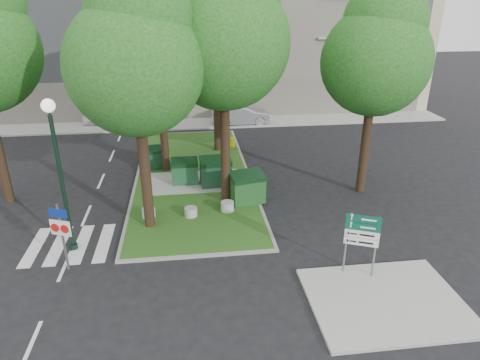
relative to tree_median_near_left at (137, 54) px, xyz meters
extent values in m
plane|color=black|center=(1.41, -2.56, -7.32)|extent=(120.00, 120.00, 0.00)
cube|color=#264E16|center=(1.91, 5.44, -7.26)|extent=(6.00, 16.00, 0.12)
cube|color=gray|center=(1.91, 5.44, -7.27)|extent=(6.30, 16.30, 0.10)
cube|color=#999993|center=(7.91, -6.06, -7.26)|extent=(5.00, 4.00, 0.12)
cube|color=#999993|center=(1.41, 15.94, -7.26)|extent=(42.00, 3.00, 0.12)
cube|color=silver|center=(-2.34, -1.06, -7.31)|extent=(5.00, 3.00, 0.01)
cube|color=#BDB48D|center=(1.41, 23.44, 0.68)|extent=(41.00, 12.00, 16.00)
cylinder|color=black|center=(-0.09, -0.06, -4.24)|extent=(0.44, 0.44, 6.16)
sphere|color=#164C14|center=(-0.09, -0.06, -0.50)|extent=(5.20, 5.20, 5.20)
sphere|color=#164C14|center=(0.21, 0.14, 1.26)|extent=(3.90, 3.90, 3.90)
cylinder|color=black|center=(3.41, 1.94, -3.96)|extent=(0.44, 0.44, 6.72)
sphere|color=#164C14|center=(3.41, 1.94, 0.12)|extent=(5.60, 5.60, 5.60)
cylinder|color=black|center=(0.41, 6.44, -4.38)|extent=(0.44, 0.44, 5.88)
sphere|color=#164C14|center=(0.41, 6.44, -0.81)|extent=(4.80, 4.80, 4.80)
sphere|color=#164C14|center=(0.71, 6.64, 0.87)|extent=(3.60, 3.60, 3.60)
cylinder|color=black|center=(3.61, 9.44, -3.82)|extent=(0.44, 0.44, 7.00)
sphere|color=#164C14|center=(3.61, 9.44, 0.43)|extent=(5.80, 5.80, 5.80)
cylinder|color=black|center=(10.41, 2.44, -4.38)|extent=(0.44, 0.44, 5.88)
sphere|color=#164C14|center=(10.41, 2.44, -0.81)|extent=(5.00, 5.00, 5.00)
sphere|color=#164C14|center=(10.71, 2.64, 0.87)|extent=(3.75, 3.75, 3.75)
cube|color=#0D321B|center=(-0.13, 6.87, -6.69)|extent=(1.48, 1.21, 1.01)
cube|color=black|center=(-0.13, 6.87, -6.11)|extent=(1.54, 1.28, 0.29)
cube|color=#134322|center=(1.47, 4.42, -6.67)|extent=(1.35, 0.92, 1.06)
cube|color=black|center=(1.47, 4.42, -6.05)|extent=(1.40, 0.98, 0.31)
cube|color=#0F3420|center=(3.07, 3.93, -6.59)|extent=(1.61, 1.14, 1.22)
cube|color=black|center=(3.07, 3.93, -5.88)|extent=(1.67, 1.21, 0.35)
cube|color=#144114|center=(4.41, 1.74, -6.59)|extent=(1.74, 1.36, 1.22)
cube|color=black|center=(4.41, 1.74, -5.88)|extent=(1.81, 1.44, 0.35)
cylinder|color=#AEAFAA|center=(-0.19, 0.70, -6.99)|extent=(0.59, 0.59, 0.42)
cylinder|color=#A6A6A0|center=(3.38, 0.89, -6.98)|extent=(0.61, 0.61, 0.43)
cylinder|color=#9D9D98|center=(1.69, 0.57, -6.99)|extent=(0.57, 0.57, 0.41)
cylinder|color=yellow|center=(4.61, 9.81, -6.89)|extent=(0.35, 0.35, 0.62)
cylinder|color=black|center=(-3.02, -1.39, -4.58)|extent=(0.15, 0.15, 5.47)
cylinder|color=black|center=(-3.02, -1.39, -7.21)|extent=(0.33, 0.33, 0.22)
sphere|color=white|center=(-3.02, -1.39, -1.52)|extent=(0.48, 0.48, 0.48)
cylinder|color=slate|center=(-2.89, -2.81, -5.98)|extent=(0.11, 0.11, 2.67)
cube|color=navy|center=(-2.89, -2.81, -4.96)|extent=(0.66, 0.30, 0.32)
cube|color=white|center=(-2.89, -2.81, -5.55)|extent=(0.76, 0.34, 0.59)
cylinder|color=red|center=(-3.08, -2.81, -5.55)|extent=(0.31, 0.15, 0.32)
cylinder|color=red|center=(-2.70, -2.81, -5.55)|extent=(0.31, 0.15, 0.32)
cylinder|color=slate|center=(7.06, -4.36, -6.02)|extent=(0.09, 0.09, 2.35)
cylinder|color=slate|center=(7.97, -4.75, -6.02)|extent=(0.09, 0.09, 2.35)
cube|color=#094B36|center=(7.51, -4.56, -4.98)|extent=(1.10, 0.50, 0.27)
cube|color=#094B36|center=(7.51, -4.56, -5.28)|extent=(1.10, 0.50, 0.27)
cube|color=white|center=(7.51, -4.56, -5.58)|extent=(1.10, 0.50, 0.27)
cube|color=white|center=(7.51, -4.56, -5.88)|extent=(1.10, 0.50, 0.27)
imported|color=white|center=(-4.38, 16.55, -6.70)|extent=(3.76, 1.92, 1.22)
imported|color=#96979D|center=(5.92, 15.43, -6.57)|extent=(4.66, 1.90, 1.50)
camera|label=1|loc=(1.72, -16.68, 1.99)|focal=32.00mm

